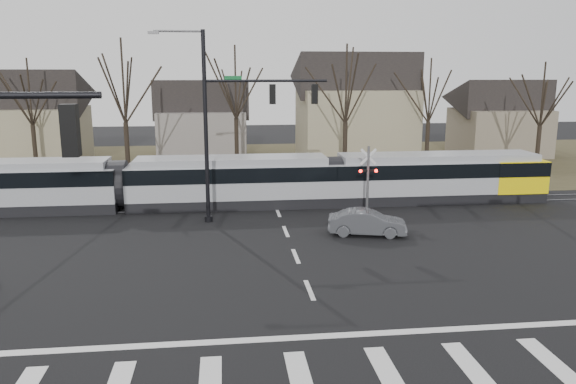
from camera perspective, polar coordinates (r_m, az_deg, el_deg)
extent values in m
plane|color=black|center=(19.67, 3.11, -12.08)|extent=(140.00, 140.00, 0.00)
cube|color=#38331E|center=(50.42, -3.03, 2.88)|extent=(140.00, 28.00, 0.01)
cube|color=silver|center=(15.88, -7.90, -18.47)|extent=(0.60, 2.60, 0.01)
cube|color=silver|center=(15.98, 1.18, -18.12)|extent=(0.60, 2.60, 0.01)
cube|color=silver|center=(16.44, 9.90, -17.39)|extent=(0.60, 2.60, 0.01)
cube|color=silver|center=(17.23, 17.90, -16.37)|extent=(0.60, 2.60, 0.01)
cube|color=silver|center=(18.30, 25.01, -15.20)|extent=(0.60, 2.60, 0.01)
cube|color=silver|center=(18.07, 4.10, -14.37)|extent=(28.00, 0.35, 0.01)
cube|color=silver|center=(21.49, 2.20, -9.91)|extent=(0.18, 2.00, 0.01)
cube|color=silver|center=(25.20, 0.80, -6.53)|extent=(0.18, 2.00, 0.01)
cube|color=silver|center=(28.99, -0.23, -4.03)|extent=(0.18, 2.00, 0.01)
cube|color=silver|center=(32.83, -1.01, -2.10)|extent=(0.18, 2.00, 0.01)
cube|color=silver|center=(36.71, -1.63, -0.58)|extent=(0.18, 2.00, 0.01)
cube|color=silver|center=(40.61, -2.13, 0.64)|extent=(0.18, 2.00, 0.01)
cube|color=silver|center=(44.52, -2.54, 1.66)|extent=(0.18, 2.00, 0.01)
cube|color=silver|center=(48.46, -2.88, 2.51)|extent=(0.18, 2.00, 0.01)
cube|color=#59595E|center=(33.89, -1.20, -1.61)|extent=(90.00, 0.12, 0.06)
cube|color=#59595E|center=(35.25, -1.41, -1.08)|extent=(90.00, 0.12, 0.06)
cube|color=gray|center=(34.31, -5.71, 1.04)|extent=(12.44, 2.90, 3.03)
cube|color=black|center=(34.20, -5.73, 2.04)|extent=(12.46, 2.94, 0.88)
cube|color=gray|center=(36.85, 14.88, 1.45)|extent=(13.48, 2.90, 3.03)
cube|color=black|center=(36.75, 14.93, 2.39)|extent=(13.50, 2.94, 0.88)
cube|color=#FFE007|center=(38.98, 21.86, 1.69)|extent=(3.32, 2.97, 2.02)
imported|color=#45474B|center=(28.52, 8.05, -3.09)|extent=(3.13, 4.52, 1.29)
cube|color=black|center=(12.13, -21.25, 5.84)|extent=(0.32, 0.32, 1.05)
sphere|color=#FF0C07|center=(12.10, -21.37, 7.39)|extent=(0.22, 0.22, 0.22)
cylinder|color=black|center=(30.34, -8.35, 6.37)|extent=(0.22, 0.22, 10.20)
cylinder|color=black|center=(31.21, -8.07, -2.70)|extent=(0.44, 0.44, 0.30)
cylinder|color=black|center=(30.28, -2.22, 11.22)|extent=(6.50, 0.14, 0.14)
cube|color=#0C5926|center=(30.19, -5.60, 11.46)|extent=(0.90, 0.03, 0.22)
cube|color=black|center=(30.32, -1.59, 9.90)|extent=(0.32, 0.32, 1.05)
sphere|color=#FF0C07|center=(30.31, -1.59, 10.53)|extent=(0.22, 0.22, 0.22)
cube|color=black|center=(30.61, 2.72, 9.91)|extent=(0.32, 0.32, 1.05)
sphere|color=#FF0C07|center=(30.60, 2.73, 10.53)|extent=(0.22, 0.22, 0.22)
cube|color=#59595B|center=(30.44, -13.53, 15.47)|extent=(0.55, 0.22, 0.14)
cylinder|color=#59595B|center=(32.12, 8.10, 1.10)|extent=(0.14, 0.14, 4.00)
cylinder|color=#59595B|center=(32.53, 8.00, -2.19)|extent=(0.36, 0.36, 0.20)
cube|color=silver|center=(31.88, 8.18, 3.57)|extent=(0.95, 0.04, 0.95)
cube|color=silver|center=(31.88, 8.18, 3.57)|extent=(0.95, 0.04, 0.95)
cube|color=black|center=(32.01, 8.13, 2.16)|extent=(1.00, 0.10, 0.12)
sphere|color=#FF0C07|center=(31.82, 7.39, 2.12)|extent=(0.18, 0.18, 0.18)
sphere|color=#FF0C07|center=(32.05, 8.95, 2.14)|extent=(0.18, 0.18, 0.18)
cube|color=gray|center=(54.65, -24.72, 5.15)|extent=(9.00, 8.00, 5.00)
cube|color=slate|center=(54.03, -8.66, 5.78)|extent=(8.00, 7.00, 4.50)
cube|color=gray|center=(52.33, 6.81, 6.73)|extent=(10.00, 8.00, 6.50)
cube|color=#6D6350|center=(59.53, 20.58, 5.72)|extent=(8.00, 7.00, 4.50)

